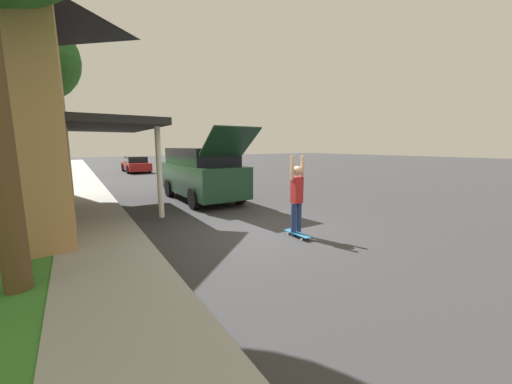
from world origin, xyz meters
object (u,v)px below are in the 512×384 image
object	(u,v)px
car_down_street	(136,164)
skateboarder	(297,195)
skateboard	(297,234)
lawn_tree_far	(32,59)
suv_parked	(201,173)

from	to	relation	value
car_down_street	skateboarder	bearing A→B (deg)	-89.92
skateboard	car_down_street	bearing A→B (deg)	89.94
skateboarder	skateboard	xyz separation A→B (m)	(-0.05, -0.12, -0.95)
lawn_tree_far	car_down_street	world-z (taller)	lawn_tree_far
lawn_tree_far	suv_parked	xyz separation A→B (m)	(5.39, -3.41, -4.41)
lawn_tree_far	skateboarder	world-z (taller)	lawn_tree_far
lawn_tree_far	skateboarder	bearing A→B (deg)	-59.00
skateboard	lawn_tree_far	bearing A→B (deg)	120.45
suv_parked	skateboarder	xyz separation A→B (m)	(0.14, -5.80, -0.10)
suv_parked	car_down_street	size ratio (longest dim) A/B	1.25
suv_parked	skateboard	bearing A→B (deg)	-89.14
lawn_tree_far	suv_parked	size ratio (longest dim) A/B	1.27
skateboarder	skateboard	size ratio (longest dim) A/B	2.40
skateboarder	skateboard	world-z (taller)	skateboarder
lawn_tree_far	suv_parked	distance (m)	7.76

